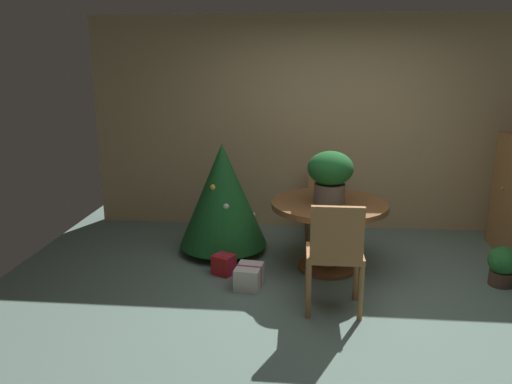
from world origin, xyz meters
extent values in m
plane|color=slate|center=(0.00, 0.00, 0.00)|extent=(6.60, 6.60, 0.00)
cube|color=tan|center=(0.00, 2.20, 1.30)|extent=(6.00, 0.10, 2.60)
cylinder|color=brown|center=(-0.12, 0.83, 0.02)|extent=(0.59, 0.59, 0.04)
cylinder|color=brown|center=(-0.12, 0.83, 0.34)|extent=(0.21, 0.21, 0.61)
cylinder|color=brown|center=(-0.12, 0.83, 0.68)|extent=(1.15, 1.15, 0.06)
cylinder|color=#665B51|center=(-0.12, 0.79, 0.80)|extent=(0.30, 0.30, 0.19)
ellipsoid|color=#195623|center=(-0.12, 0.79, 1.05)|extent=(0.44, 0.44, 0.33)
sphere|color=#E5A8B2|center=(-0.18, 0.92, 1.10)|extent=(0.05, 0.05, 0.05)
sphere|color=#E5A8B2|center=(0.03, 0.80, 1.10)|extent=(0.06, 0.06, 0.06)
sphere|color=#E5A8B2|center=(0.02, 0.86, 1.12)|extent=(0.07, 0.07, 0.07)
sphere|color=#E5A8B2|center=(-0.26, 0.72, 1.09)|extent=(0.05, 0.05, 0.05)
cylinder|color=#9E6B3D|center=(0.08, 1.50, 0.21)|extent=(0.04, 0.04, 0.42)
cylinder|color=#9E6B3D|center=(-0.31, 1.50, 0.21)|extent=(0.04, 0.04, 0.42)
cylinder|color=#9E6B3D|center=(0.08, 1.86, 0.21)|extent=(0.04, 0.04, 0.42)
cylinder|color=#9E6B3D|center=(-0.31, 1.86, 0.21)|extent=(0.04, 0.04, 0.42)
cube|color=#9E6B3D|center=(-0.12, 1.68, 0.45)|extent=(0.44, 0.41, 0.05)
cube|color=#9E6B3D|center=(-0.12, 1.86, 0.70)|extent=(0.39, 0.05, 0.44)
cylinder|color=#9E6B3D|center=(-0.32, 0.16, 0.24)|extent=(0.04, 0.04, 0.47)
cylinder|color=#9E6B3D|center=(0.09, 0.16, 0.24)|extent=(0.04, 0.04, 0.47)
cylinder|color=#9E6B3D|center=(-0.32, -0.19, 0.24)|extent=(0.04, 0.04, 0.47)
cylinder|color=#9E6B3D|center=(0.09, -0.19, 0.24)|extent=(0.04, 0.04, 0.47)
cube|color=#9E6B3D|center=(-0.12, -0.01, 0.50)|extent=(0.46, 0.39, 0.05)
cube|color=#9E6B3D|center=(-0.12, -0.18, 0.74)|extent=(0.42, 0.05, 0.43)
cylinder|color=brown|center=(-1.24, 1.22, 0.04)|extent=(0.10, 0.10, 0.09)
cone|color=#195623|center=(-1.24, 1.22, 0.65)|extent=(0.96, 0.96, 1.12)
sphere|color=red|center=(-1.23, 1.37, 0.82)|extent=(0.06, 0.06, 0.06)
sphere|color=gold|center=(-1.31, 1.06, 0.77)|extent=(0.07, 0.07, 0.07)
sphere|color=#2D51A8|center=(-1.33, 1.28, 0.91)|extent=(0.05, 0.05, 0.05)
sphere|color=silver|center=(-0.93, 1.36, 0.38)|extent=(0.07, 0.07, 0.07)
sphere|color=gold|center=(-1.01, 1.37, 0.55)|extent=(0.04, 0.04, 0.04)
sphere|color=silver|center=(-1.17, 0.97, 0.59)|extent=(0.06, 0.06, 0.06)
sphere|color=gold|center=(-1.12, 1.36, 0.72)|extent=(0.06, 0.06, 0.06)
cube|color=red|center=(-1.14, 0.60, 0.10)|extent=(0.25, 0.24, 0.20)
cube|color=#9E287A|center=(-1.14, 0.60, 0.10)|extent=(0.18, 0.12, 0.20)
cube|color=silver|center=(-0.86, 0.34, 0.10)|extent=(0.27, 0.32, 0.21)
cube|color=#9E287A|center=(-0.86, 0.34, 0.10)|extent=(0.23, 0.06, 0.21)
sphere|color=#B29338|center=(1.78, 1.51, 0.71)|extent=(0.04, 0.04, 0.04)
cylinder|color=#4C382D|center=(1.49, 0.59, 0.07)|extent=(0.21, 0.21, 0.14)
sphere|color=#287533|center=(1.49, 0.59, 0.25)|extent=(0.27, 0.27, 0.27)
camera|label=1|loc=(-0.43, -3.76, 2.00)|focal=33.68mm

